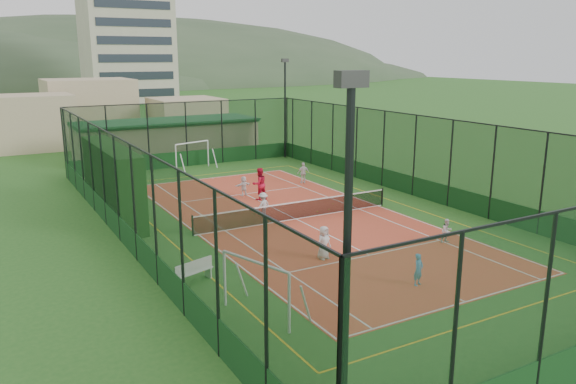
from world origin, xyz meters
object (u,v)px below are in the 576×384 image
at_px(floodlight_ne, 285,109).
at_px(futsal_goal_near, 255,290).
at_px(coach, 259,184).
at_px(child_far_left, 263,205).
at_px(child_far_back, 244,186).
at_px(white_bench, 192,271).
at_px(floodlight_sw, 346,290).
at_px(apartment_tower, 125,18).
at_px(child_near_right, 447,231).
at_px(clubhouse, 167,138).
at_px(child_near_mid, 418,269).
at_px(futsal_goal_far, 192,156).
at_px(child_near_left, 324,243).
at_px(child_far_right, 303,173).

relative_size(floodlight_ne, futsal_goal_near, 2.66).
xyz_separation_m(futsal_goal_near, coach, (7.19, 14.03, -0.01)).
distance_m(child_far_left, child_far_back, 5.00).
bearing_deg(white_bench, floodlight_ne, 35.32).
xyz_separation_m(white_bench, child_far_left, (6.45, 6.68, 0.20)).
relative_size(floodlight_sw, floodlight_ne, 1.00).
height_order(apartment_tower, child_near_right, apartment_tower).
bearing_deg(clubhouse, child_near_mid, -90.76).
relative_size(floodlight_ne, child_near_right, 7.23).
xyz_separation_m(floodlight_sw, futsal_goal_far, (8.58, 32.35, -3.11)).
distance_m(child_near_left, child_near_right, 6.24).
height_order(clubhouse, futsal_goal_near, clubhouse).
height_order(futsal_goal_far, child_near_left, futsal_goal_far).
xyz_separation_m(apartment_tower, futsal_goal_far, (-12.02, -66.25, -13.98)).
xyz_separation_m(clubhouse, child_near_right, (4.16, -28.77, -0.99)).
bearing_deg(child_near_left, futsal_goal_far, 71.77).
bearing_deg(child_far_left, child_near_left, 64.13).
distance_m(futsal_goal_near, child_near_left, 6.18).
xyz_separation_m(apartment_tower, child_near_right, (-7.84, -88.77, -14.42)).
relative_size(futsal_goal_far, coach, 1.62).
relative_size(child_near_left, child_far_left, 1.07).
bearing_deg(coach, child_near_left, 72.49).
xyz_separation_m(child_near_left, coach, (2.17, 10.44, 0.25)).
relative_size(child_far_left, child_far_right, 0.95).
height_order(floodlight_ne, child_far_left, floodlight_ne).
distance_m(floodlight_ne, clubhouse, 10.47).
bearing_deg(futsal_goal_far, clubhouse, 72.40).
relative_size(futsal_goal_far, child_far_left, 2.32).
xyz_separation_m(child_far_left, child_far_right, (6.16, 6.07, 0.04)).
xyz_separation_m(child_far_left, child_far_back, (1.12, 4.87, -0.07)).
xyz_separation_m(clubhouse, apartment_tower, (12.00, 60.00, 13.43)).
distance_m(futsal_goal_far, child_near_mid, 25.65).
distance_m(child_far_left, coach, 3.81).
distance_m(futsal_goal_far, child_far_left, 14.61).
bearing_deg(coach, clubhouse, -95.22).
xyz_separation_m(futsal_goal_far, child_near_right, (4.18, -22.52, -0.44)).
relative_size(child_near_mid, child_far_right, 0.87).
xyz_separation_m(clubhouse, futsal_goal_far, (-0.02, -6.25, -0.56)).
bearing_deg(white_bench, coach, 33.81).
relative_size(floodlight_sw, futsal_goal_near, 2.66).
bearing_deg(clubhouse, child_far_back, -90.83).
height_order(clubhouse, child_near_right, clubhouse).
height_order(white_bench, child_far_left, child_far_left).
bearing_deg(floodlight_ne, child_far_left, -122.87).
distance_m(apartment_tower, child_near_mid, 93.83).
distance_m(floodlight_sw, floodlight_ne, 37.39).
relative_size(floodlight_ne, apartment_tower, 0.28).
bearing_deg(child_far_left, apartment_tower, -119.94).
bearing_deg(floodlight_sw, clubhouse, 77.44).
bearing_deg(child_near_mid, child_far_back, 74.24).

